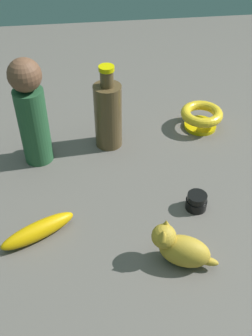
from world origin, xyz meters
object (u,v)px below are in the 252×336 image
at_px(cat_figurine, 180,247).
at_px(nail_polish_jar, 196,202).
at_px(bottle_tall, 108,114).
at_px(banana, 38,231).
at_px(person_figure_adult, 31,112).
at_px(bowl, 201,116).

distance_m(cat_figurine, nail_polish_jar, 0.15).
distance_m(bottle_tall, cat_figurine, 0.39).
height_order(cat_figurine, nail_polish_jar, cat_figurine).
distance_m(banana, person_figure_adult, 0.27).
xyz_separation_m(bottle_tall, nail_polish_jar, (0.16, -0.25, -0.07)).
xyz_separation_m(banana, person_figure_adult, (-0.01, 0.25, 0.12)).
xyz_separation_m(bottle_tall, cat_figurine, (0.09, -0.38, -0.05)).
bearing_deg(nail_polish_jar, person_figure_adult, 147.87).
height_order(bottle_tall, person_figure_adult, person_figure_adult).
bearing_deg(banana, person_figure_adult, -115.35).
xyz_separation_m(cat_figurine, nail_polish_jar, (0.07, 0.13, -0.02)).
height_order(cat_figurine, bowl, cat_figurine).
bearing_deg(person_figure_adult, cat_figurine, -51.66).
bearing_deg(banana, cat_figurine, 133.51).
relative_size(banana, nail_polish_jar, 3.40).
bearing_deg(nail_polish_jar, bottle_tall, 122.96).
bearing_deg(bottle_tall, banana, -120.11).
relative_size(nail_polish_jar, bowl, 0.41).
bearing_deg(bowl, nail_polish_jar, -107.23).
height_order(bottle_tall, cat_figurine, bottle_tall).
relative_size(cat_figurine, person_figure_adult, 0.46).
relative_size(banana, person_figure_adult, 0.59).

